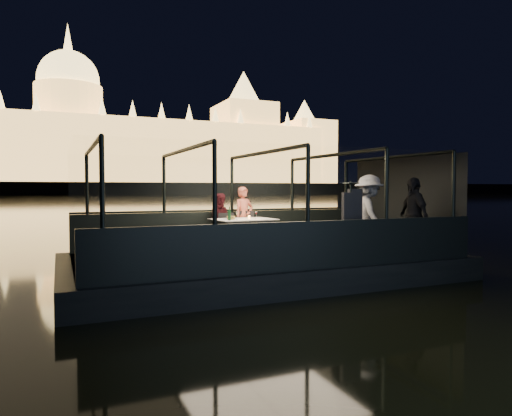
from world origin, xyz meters
name	(u,v)px	position (x,y,z in m)	size (l,w,h in m)	color
river_water	(83,199)	(0.00, 80.00, 0.00)	(500.00, 500.00, 0.00)	black
boat_hull	(263,277)	(0.00, 0.00, 0.00)	(8.60, 4.40, 1.00)	black
boat_deck	(263,256)	(0.00, 0.00, 0.48)	(8.00, 4.00, 0.04)	black
gunwale_port	(232,228)	(0.00, 2.00, 0.95)	(8.00, 0.08, 0.90)	black
gunwale_starboard	(308,246)	(0.00, -2.00, 0.95)	(8.00, 0.08, 0.90)	black
cabin_glass_port	(232,185)	(0.00, 2.00, 2.10)	(8.00, 0.02, 1.40)	#99B2B2
cabin_glass_starboard	(308,183)	(0.00, -2.00, 2.10)	(8.00, 0.02, 1.40)	#99B2B2
cabin_roof_glass	(263,153)	(0.00, 0.00, 2.80)	(8.00, 4.00, 0.02)	#99B2B2
end_wall_fore	(71,207)	(-4.00, 0.00, 1.65)	(0.02, 4.00, 2.30)	black
end_wall_aft	(404,202)	(4.00, 0.00, 1.65)	(0.02, 4.00, 2.30)	black
canopy_ribs	(263,204)	(0.00, 0.00, 1.65)	(8.00, 4.00, 2.30)	black
embankment	(69,191)	(0.00, 210.00, 1.00)	(400.00, 140.00, 6.00)	#423D33
parliament_building	(69,116)	(0.00, 175.00, 29.00)	(220.00, 32.00, 60.00)	#F2D18C
dining_table_central	(243,234)	(-0.10, 0.96, 0.89)	(1.45, 1.05, 0.77)	silver
chair_port_left	(229,231)	(-0.31, 1.41, 0.95)	(0.41, 0.41, 0.87)	black
chair_port_right	(249,230)	(0.23, 1.41, 0.95)	(0.43, 0.43, 0.92)	black
coat_stand	(351,218)	(1.20, -1.63, 1.40)	(0.46, 0.37, 1.66)	black
person_woman_coral	(244,217)	(0.21, 1.68, 1.25)	(0.56, 0.37, 1.55)	#D5664D
person_man_maroon	(222,218)	(-0.40, 1.68, 1.25)	(0.66, 0.51, 1.38)	#401219
passenger_stripe	(369,217)	(2.20, -0.92, 1.35)	(1.18, 0.66, 1.82)	white
passenger_dark	(413,217)	(3.15, -1.28, 1.35)	(1.04, 0.44, 1.76)	black
wine_bottle	(229,214)	(-0.57, 0.63, 1.42)	(0.07, 0.07, 0.32)	#153C1E
bread_basket	(231,218)	(-0.43, 0.91, 1.31)	(0.20, 0.20, 0.08)	olive
amber_candle	(249,217)	(0.02, 0.87, 1.31)	(0.06, 0.06, 0.08)	#FF9E3F
plate_near	(265,219)	(0.37, 0.71, 1.27)	(0.22, 0.22, 0.01)	white
plate_far	(229,219)	(-0.44, 1.01, 1.27)	(0.23, 0.23, 0.01)	silver
wine_glass_white	(237,216)	(-0.39, 0.62, 1.36)	(0.07, 0.07, 0.20)	silver
wine_glass_red	(256,215)	(0.24, 0.92, 1.36)	(0.06, 0.06, 0.18)	silver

